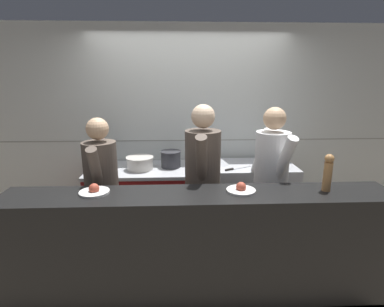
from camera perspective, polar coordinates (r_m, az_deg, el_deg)
The scene contains 16 objects.
ground_plane at distance 3.23m, azimuth 0.32°, elevation -22.99°, with size 14.00×14.00×0.00m, color #7F705B.
wall_back_tiled at distance 3.94m, azimuth -0.60°, elevation 4.77°, with size 8.00×0.06×2.60m.
oven_range at distance 3.83m, azimuth -9.76°, elevation -9.12°, with size 1.22×0.71×0.89m.
prep_counter at distance 3.87m, azimuth 9.38°, elevation -8.66°, with size 1.25×0.65×0.92m.
pass_counter at distance 2.69m, azimuth 1.34°, elevation -18.02°, with size 3.24×0.45×1.04m.
stock_pot at distance 3.74m, azimuth -16.28°, elevation -1.01°, with size 0.29×0.29×0.22m.
sauce_pot at distance 3.61m, azimuth -9.90°, elevation -1.74°, with size 0.33×0.33×0.15m.
braising_pot at distance 3.65m, azimuth -4.05°, elevation -0.98°, with size 0.25×0.25×0.20m.
mixing_bowl_steel at distance 3.67m, azimuth 4.95°, elevation -1.32°, with size 0.28×0.28×0.10m.
chefs_knife at distance 3.53m, azimuth 8.37°, elevation -2.84°, with size 0.35×0.21×0.02m.
plated_dish_main at distance 2.58m, azimuth -18.12°, elevation -6.77°, with size 0.24×0.24×0.09m.
plated_dish_appetiser at distance 2.53m, azimuth 9.31°, elevation -6.72°, with size 0.24×0.24×0.08m.
pepper_mill at distance 2.71m, azimuth 24.47°, elevation -3.18°, with size 0.08×0.08×0.31m.
chef_head_cook at distance 3.10m, azimuth -16.75°, elevation -6.52°, with size 0.34×0.70×1.59m.
chef_sous at distance 2.98m, azimuth 2.02°, elevation -5.33°, with size 0.39×0.75×1.71m.
chef_line at distance 3.18m, azimuth 14.72°, elevation -4.92°, with size 0.42×0.73×1.68m.
Camera 1 is at (-0.13, -2.56, 1.96)m, focal length 28.00 mm.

